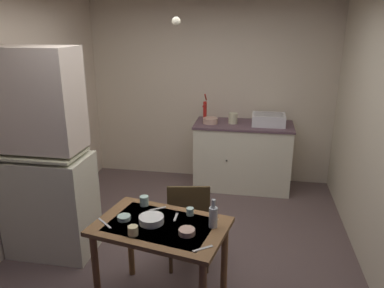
% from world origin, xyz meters
% --- Properties ---
extents(ground_plane, '(5.32, 5.32, 0.00)m').
position_xyz_m(ground_plane, '(0.00, 0.00, 0.00)').
color(ground_plane, brown).
extents(wall_back, '(3.61, 0.10, 2.64)m').
position_xyz_m(wall_back, '(0.00, 2.21, 1.32)').
color(wall_back, beige).
rests_on(wall_back, ground).
extents(wall_left, '(0.10, 4.42, 2.64)m').
position_xyz_m(wall_left, '(-1.80, 0.00, 1.32)').
color(wall_left, beige).
rests_on(wall_left, ground).
extents(hutch_cabinet, '(0.83, 0.51, 2.07)m').
position_xyz_m(hutch_cabinet, '(-1.32, -0.08, 0.97)').
color(hutch_cabinet, beige).
rests_on(hutch_cabinet, ground).
extents(counter_cabinet, '(1.34, 0.64, 0.94)m').
position_xyz_m(counter_cabinet, '(0.51, 1.84, 0.47)').
color(counter_cabinet, beige).
rests_on(counter_cabinet, ground).
extents(sink_basin, '(0.44, 0.34, 0.15)m').
position_xyz_m(sink_basin, '(0.84, 1.84, 1.01)').
color(sink_basin, silver).
rests_on(sink_basin, counter_cabinet).
extents(hand_pump, '(0.05, 0.27, 0.39)m').
position_xyz_m(hand_pump, '(-0.04, 1.89, 1.11)').
color(hand_pump, '#B21E19').
rests_on(hand_pump, counter_cabinet).
extents(mixing_bowl_counter, '(0.21, 0.21, 0.07)m').
position_xyz_m(mixing_bowl_counter, '(0.05, 1.79, 0.97)').
color(mixing_bowl_counter, tan).
rests_on(mixing_bowl_counter, counter_cabinet).
extents(stoneware_crock, '(0.12, 0.12, 0.14)m').
position_xyz_m(stoneware_crock, '(0.36, 1.84, 1.01)').
color(stoneware_crock, beige).
rests_on(stoneware_crock, counter_cabinet).
extents(dining_table, '(1.13, 0.84, 0.77)m').
position_xyz_m(dining_table, '(-0.02, -0.68, 0.65)').
color(dining_table, brown).
rests_on(dining_table, ground).
extents(chair_far_side, '(0.47, 0.47, 0.90)m').
position_xyz_m(chair_far_side, '(0.10, -0.12, 0.49)').
color(chair_far_side, '#48341E').
rests_on(chair_far_side, ground).
extents(serving_bowl_wide, '(0.20, 0.20, 0.06)m').
position_xyz_m(serving_bowl_wide, '(-0.10, -0.66, 0.80)').
color(serving_bowl_wide, white).
rests_on(serving_bowl_wide, dining_table).
extents(soup_bowl_small, '(0.11, 0.11, 0.03)m').
position_xyz_m(soup_bowl_small, '(-0.32, -0.65, 0.78)').
color(soup_bowl_small, '#ADD1C1').
rests_on(soup_bowl_small, dining_table).
extents(sauce_dish, '(0.12, 0.12, 0.04)m').
position_xyz_m(sauce_dish, '(0.21, -0.78, 0.79)').
color(sauce_dish, tan).
rests_on(sauce_dish, dining_table).
extents(mug_tall, '(0.06, 0.06, 0.06)m').
position_xyz_m(mug_tall, '(0.18, -0.49, 0.80)').
color(mug_tall, '#ADD1C1').
rests_on(mug_tall, dining_table).
extents(teacup_mint, '(0.08, 0.08, 0.07)m').
position_xyz_m(teacup_mint, '(-0.18, -0.86, 0.80)').
color(teacup_mint, beige).
rests_on(teacup_mint, dining_table).
extents(teacup_cream, '(0.08, 0.08, 0.08)m').
position_xyz_m(teacup_cream, '(-0.24, -0.39, 0.81)').
color(teacup_cream, '#ADD1C1').
rests_on(teacup_cream, dining_table).
extents(glass_bottle, '(0.07, 0.07, 0.23)m').
position_xyz_m(glass_bottle, '(0.39, -0.64, 0.86)').
color(glass_bottle, '#B7BCC1').
rests_on(glass_bottle, dining_table).
extents(table_knife, '(0.16, 0.14, 0.00)m').
position_xyz_m(table_knife, '(-0.46, -0.74, 0.77)').
color(table_knife, silver).
rests_on(table_knife, dining_table).
extents(teaspoon_near_bowl, '(0.02, 0.13, 0.00)m').
position_xyz_m(teaspoon_near_bowl, '(0.07, -0.55, 0.77)').
color(teaspoon_near_bowl, beige).
rests_on(teaspoon_near_bowl, dining_table).
extents(teaspoon_by_cup, '(0.14, 0.11, 0.00)m').
position_xyz_m(teaspoon_by_cup, '(0.35, -0.94, 0.77)').
color(teaspoon_by_cup, beige).
rests_on(teaspoon_by_cup, dining_table).
extents(serving_spoon, '(0.13, 0.10, 0.00)m').
position_xyz_m(serving_spoon, '(-0.11, -0.43, 0.77)').
color(serving_spoon, beige).
rests_on(serving_spoon, dining_table).
extents(pendant_bulb, '(0.08, 0.08, 0.08)m').
position_xyz_m(pendant_bulb, '(-0.08, 0.28, 2.28)').
color(pendant_bulb, '#F9EFCC').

